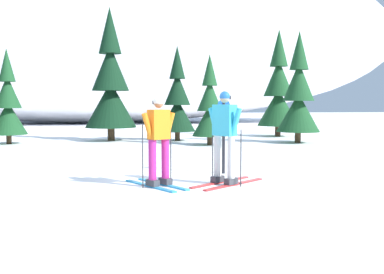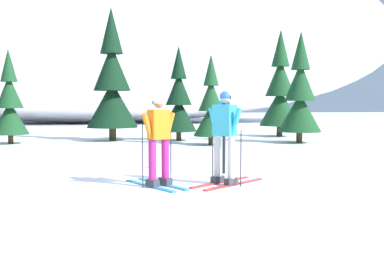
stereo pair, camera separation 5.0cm
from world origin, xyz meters
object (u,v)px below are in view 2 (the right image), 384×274
pine_tree_center (179,101)px  pine_tree_far_right (280,92)px  skier_cyan_jacket (225,135)px  pine_tree_left (10,104)px  pine_tree_center_left (112,85)px  skier_orange_jacket (159,140)px  pine_tree_center_right (211,107)px  trail_marker_post (224,132)px  pine_tree_right (300,96)px

pine_tree_center → pine_tree_far_right: bearing=19.3°
skier_cyan_jacket → pine_tree_left: size_ratio=0.50×
skier_cyan_jacket → pine_tree_center_left: (-2.70, 10.65, 1.36)m
pine_tree_center_left → pine_tree_far_right: pine_tree_center_left is taller
skier_orange_jacket → pine_tree_center_right: bearing=73.7°
pine_tree_center_left → trail_marker_post: pine_tree_center_left is taller
pine_tree_center → pine_tree_center_right: pine_tree_center is taller
pine_tree_center → pine_tree_far_right: 5.30m
skier_cyan_jacket → pine_tree_center: pine_tree_center is taller
pine_tree_center → pine_tree_center_right: (1.02, -2.14, -0.23)m
pine_tree_left → pine_tree_center: bearing=5.5°
pine_tree_center_right → trail_marker_post: size_ratio=2.02×
pine_tree_center_right → pine_tree_left: bearing=169.0°
pine_tree_left → skier_cyan_jacket: bearing=-55.7°
skier_orange_jacket → pine_tree_center_right: pine_tree_center_right is taller
pine_tree_center_left → pine_tree_center: bearing=-7.3°
pine_tree_far_right → trail_marker_post: size_ratio=2.98×
pine_tree_center → pine_tree_right: (4.68, -1.66, 0.19)m
pine_tree_left → pine_tree_right: size_ratio=0.83×
pine_tree_center_right → pine_tree_far_right: bearing=44.4°
skier_cyan_jacket → pine_tree_far_right: 13.12m
trail_marker_post → pine_tree_center: bearing=91.1°
pine_tree_far_right → skier_cyan_jacket: bearing=-112.8°
pine_tree_left → pine_tree_far_right: bearing=11.6°
pine_tree_center → pine_tree_far_right: (4.98, 1.75, 0.45)m
skier_cyan_jacket → pine_tree_right: (4.77, 8.64, 0.89)m
skier_orange_jacket → pine_tree_center_left: pine_tree_center_left is taller
pine_tree_center → skier_orange_jacket: bearing=-97.6°
pine_tree_right → trail_marker_post: 8.59m
trail_marker_post → skier_orange_jacket: bearing=-137.8°
pine_tree_center_left → trail_marker_post: (2.96, -9.28, -1.38)m
pine_tree_left → pine_tree_right: bearing=-5.1°
pine_tree_far_right → pine_tree_center: bearing=-160.7°
skier_orange_jacket → pine_tree_center: size_ratio=0.44×
pine_tree_left → pine_tree_right: (11.35, -1.01, 0.31)m
pine_tree_center_left → pine_tree_center: 2.88m
skier_orange_jacket → pine_tree_center_left: 10.87m
pine_tree_far_right → skier_orange_jacket: bearing=-117.8°
pine_tree_center → skier_cyan_jacket: bearing=-90.5°
pine_tree_center_left → pine_tree_right: pine_tree_center_left is taller
pine_tree_left → pine_tree_center_right: (7.68, -1.49, -0.11)m
pine_tree_center_right → pine_tree_far_right: size_ratio=0.68×
skier_orange_jacket → pine_tree_center_right: (2.40, 8.19, 0.53)m
pine_tree_right → pine_tree_left: bearing=174.9°
pine_tree_center_left → pine_tree_center: (2.78, -0.36, -0.67)m
skier_orange_jacket → pine_tree_right: size_ratio=0.39×
pine_tree_left → trail_marker_post: size_ratio=2.18×
pine_tree_center → trail_marker_post: pine_tree_center is taller
pine_tree_center → pine_tree_right: bearing=-19.5°
pine_tree_center_left → pine_tree_far_right: bearing=10.2°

